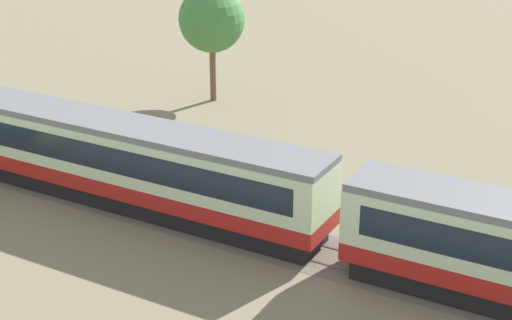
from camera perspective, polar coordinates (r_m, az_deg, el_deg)
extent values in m
plane|color=#7A7056|center=(32.73, 18.02, -10.07)|extent=(600.00, 600.00, 0.00)
cylinder|color=black|center=(32.50, 12.45, -8.72)|extent=(0.90, 0.18, 0.90)
cylinder|color=black|center=(33.70, 13.20, -7.58)|extent=(0.90, 0.18, 0.90)
cube|color=#AD1E19|center=(39.13, -9.23, -1.42)|extent=(21.31, 3.04, 0.80)
cube|color=beige|center=(38.54, -9.37, 0.67)|extent=(21.31, 3.04, 2.29)
cube|color=#192330|center=(38.49, -9.39, 0.83)|extent=(19.61, 3.08, 1.28)
cube|color=slate|center=(38.08, -9.50, 2.47)|extent=(21.31, 2.86, 0.30)
cube|color=black|center=(39.48, -9.16, -2.54)|extent=(20.46, 2.62, 0.88)
cylinder|color=black|center=(35.36, -0.80, -5.40)|extent=(0.90, 0.18, 0.90)
cylinder|color=black|center=(36.46, 0.33, -4.47)|extent=(0.90, 0.18, 0.90)
cylinder|color=black|center=(43.46, -17.08, -0.89)|extent=(0.90, 0.18, 0.90)
cylinder|color=black|center=(44.36, -15.78, -0.24)|extent=(0.90, 0.18, 0.90)
cube|color=#665B51|center=(37.84, -5.06, -4.25)|extent=(140.21, 3.60, 0.01)
cube|color=#4C4238|center=(37.32, -5.68, -4.66)|extent=(140.21, 0.12, 0.04)
cube|color=#4C4238|center=(38.37, -4.46, -3.81)|extent=(140.21, 0.12, 0.04)
cylinder|color=brown|center=(53.84, -3.16, 6.56)|extent=(0.42, 0.42, 4.32)
sphere|color=#427F3D|center=(52.98, -3.24, 10.19)|extent=(4.44, 4.44, 4.44)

